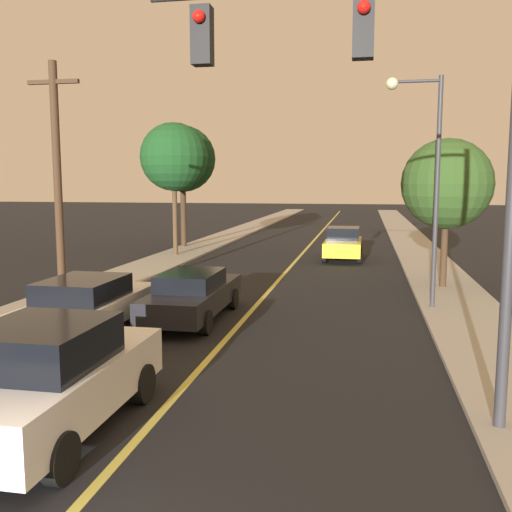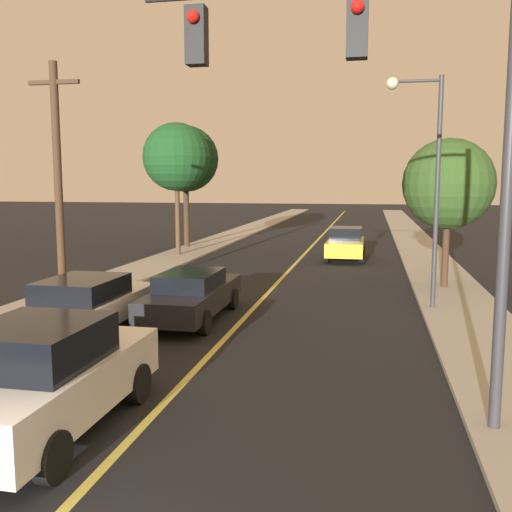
{
  "view_description": "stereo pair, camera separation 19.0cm",
  "coord_description": "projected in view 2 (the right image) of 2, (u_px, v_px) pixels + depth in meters",
  "views": [
    {
      "loc": [
        3.33,
        -4.19,
        3.9
      ],
      "look_at": [
        0.0,
        13.24,
        1.6
      ],
      "focal_mm": 40.0,
      "sensor_mm": 36.0,
      "label": 1
    },
    {
      "loc": [
        3.52,
        -4.15,
        3.9
      ],
      "look_at": [
        0.0,
        13.24,
        1.6
      ],
      "focal_mm": 40.0,
      "sensor_mm": 36.0,
      "label": 2
    }
  ],
  "objects": [
    {
      "name": "car_near_lane_front",
      "position": [
        43.0,
        377.0,
        8.84
      ],
      "size": [
        2.12,
        4.51,
        1.79
      ],
      "color": "white",
      "rests_on": "ground"
    },
    {
      "name": "streetlamp_right",
      "position": [
        425.0,
        161.0,
        16.9
      ],
      "size": [
        1.64,
        0.36,
        6.88
      ],
      "color": "#333338",
      "rests_on": "ground"
    },
    {
      "name": "tree_left_far",
      "position": [
        186.0,
        159.0,
        33.39
      ],
      "size": [
        3.86,
        3.86,
        7.07
      ],
      "color": "#3D2B1C",
      "rests_on": "ground"
    },
    {
      "name": "road_surface",
      "position": [
        320.0,
        238.0,
        40.22
      ],
      "size": [
        10.14,
        80.0,
        0.01
      ],
      "color": "black",
      "rests_on": "ground"
    },
    {
      "name": "sidewalk_left",
      "position": [
        233.0,
        235.0,
        41.45
      ],
      "size": [
        2.5,
        80.0,
        0.12
      ],
      "color": "#9E998E",
      "rests_on": "ground"
    },
    {
      "name": "sidewalk_right",
      "position": [
        412.0,
        239.0,
        38.97
      ],
      "size": [
        2.5,
        80.0,
        0.12
      ],
      "color": "#9E998E",
      "rests_on": "ground"
    },
    {
      "name": "tree_right_near",
      "position": [
        448.0,
        184.0,
        20.31
      ],
      "size": [
        3.23,
        3.23,
        5.34
      ],
      "color": "#3D2B1C",
      "rests_on": "ground"
    },
    {
      "name": "car_far_oncoming",
      "position": [
        346.0,
        244.0,
        28.74
      ],
      "size": [
        1.92,
        4.3,
        1.64
      ],
      "rotation": [
        0.0,
        0.0,
        3.14
      ],
      "color": "gold",
      "rests_on": "ground"
    },
    {
      "name": "traffic_signal_mast",
      "position": [
        388.0,
        102.0,
        8.56
      ],
      "size": [
        5.67,
        0.42,
        6.94
      ],
      "color": "#333338",
      "rests_on": "ground"
    },
    {
      "name": "tree_left_near",
      "position": [
        177.0,
        157.0,
        29.48
      ],
      "size": [
        3.52,
        3.52,
        6.84
      ],
      "color": "#4C3823",
      "rests_on": "ground"
    },
    {
      "name": "car_outer_lane_second",
      "position": [
        85.0,
        304.0,
        14.68
      ],
      "size": [
        2.08,
        5.05,
        1.48
      ],
      "color": "white",
      "rests_on": "ground"
    },
    {
      "name": "car_near_lane_second",
      "position": [
        192.0,
        294.0,
        16.18
      ],
      "size": [
        1.84,
        4.95,
        1.41
      ],
      "color": "black",
      "rests_on": "ground"
    },
    {
      "name": "utility_pole_left",
      "position": [
        58.0,
        182.0,
        16.99
      ],
      "size": [
        1.6,
        0.24,
        7.28
      ],
      "color": "#422D1E",
      "rests_on": "ground"
    }
  ]
}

